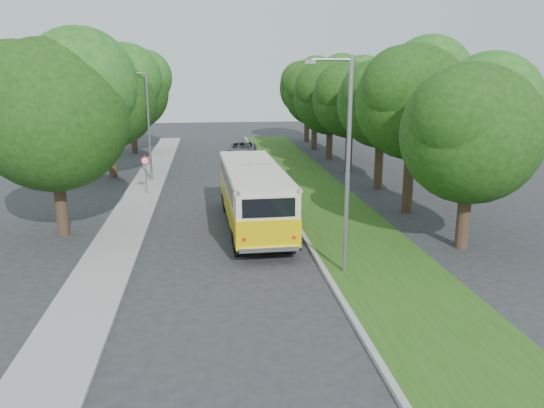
{
  "coord_description": "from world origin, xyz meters",
  "views": [
    {
      "loc": [
        -0.68,
        -20.77,
        7.46
      ],
      "look_at": [
        2.2,
        2.8,
        1.5
      ],
      "focal_mm": 35.0,
      "sensor_mm": 36.0,
      "label": 1
    }
  ],
  "objects": [
    {
      "name": "sidewalk",
      "position": [
        -4.8,
        5.0,
        0.06
      ],
      "size": [
        2.2,
        70.0,
        0.12
      ],
      "primitive_type": "cube",
      "color": "gray",
      "rests_on": "ground"
    },
    {
      "name": "treeline",
      "position": [
        3.15,
        17.99,
        5.93
      ],
      "size": [
        24.27,
        41.91,
        9.46
      ],
      "color": "#332319",
      "rests_on": "ground"
    },
    {
      "name": "lamppost_far",
      "position": [
        -4.7,
        16.0,
        4.12
      ],
      "size": [
        1.71,
        0.16,
        7.5
      ],
      "color": "gray",
      "rests_on": "ground"
    },
    {
      "name": "vintage_bus",
      "position": [
        1.45,
        4.06,
        1.56
      ],
      "size": [
        3.0,
        10.56,
        3.12
      ],
      "primitive_type": null,
      "rotation": [
        0.0,
        0.0,
        0.03
      ],
      "color": "yellow",
      "rests_on": "ground"
    },
    {
      "name": "grass_verge",
      "position": [
        5.95,
        5.0,
        0.07
      ],
      "size": [
        4.5,
        70.0,
        0.13
      ],
      "primitive_type": "cube",
      "color": "#274C14",
      "rests_on": "ground"
    },
    {
      "name": "car_blue",
      "position": [
        2.97,
        18.01,
        0.66
      ],
      "size": [
        3.05,
        4.91,
        1.33
      ],
      "primitive_type": "imported",
      "rotation": [
        0.0,
        0.0,
        0.28
      ],
      "color": "navy",
      "rests_on": "ground"
    },
    {
      "name": "ground",
      "position": [
        0.0,
        0.0,
        0.0
      ],
      "size": [
        120.0,
        120.0,
        0.0
      ],
      "primitive_type": "plane",
      "color": "#2A2A2C",
      "rests_on": "ground"
    },
    {
      "name": "car_grey",
      "position": [
        2.3,
        25.74,
        0.72
      ],
      "size": [
        3.13,
        5.46,
        1.43
      ],
      "primitive_type": "imported",
      "rotation": [
        0.0,
        0.0,
        -0.15
      ],
      "color": "#5A5C62",
      "rests_on": "ground"
    },
    {
      "name": "lamppost_near",
      "position": [
        4.21,
        -2.5,
        4.37
      ],
      "size": [
        1.71,
        0.16,
        8.0
      ],
      "color": "gray",
      "rests_on": "ground"
    },
    {
      "name": "warning_sign",
      "position": [
        -4.5,
        11.98,
        1.71
      ],
      "size": [
        0.56,
        0.1,
        2.5
      ],
      "color": "gray",
      "rests_on": "ground"
    },
    {
      "name": "curb",
      "position": [
        3.6,
        5.0,
        0.07
      ],
      "size": [
        0.2,
        70.0,
        0.15
      ],
      "primitive_type": "cube",
      "color": "gray",
      "rests_on": "ground"
    },
    {
      "name": "car_silver",
      "position": [
        1.36,
        12.59,
        0.63
      ],
      "size": [
        2.62,
        3.97,
        1.26
      ],
      "primitive_type": "imported",
      "rotation": [
        0.0,
        0.0,
        -0.34
      ],
      "color": "#B2B1B6",
      "rests_on": "ground"
    },
    {
      "name": "car_white",
      "position": [
        2.17,
        16.54,
        0.68
      ],
      "size": [
        2.29,
        4.36,
        1.37
      ],
      "primitive_type": "imported",
      "rotation": [
        0.0,
        0.0,
        0.21
      ],
      "color": "silver",
      "rests_on": "ground"
    }
  ]
}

